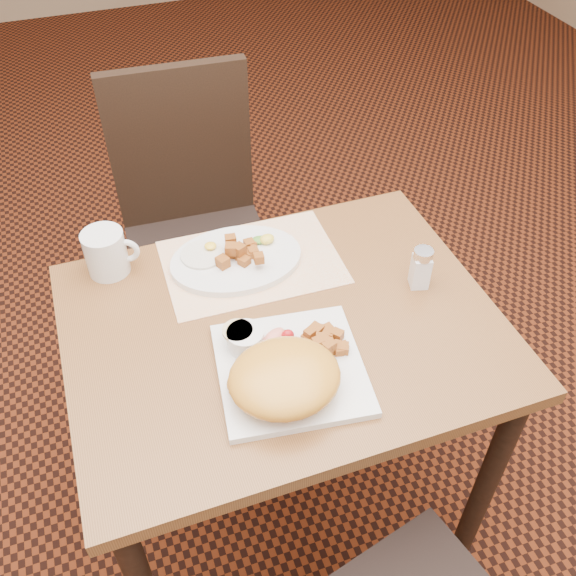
% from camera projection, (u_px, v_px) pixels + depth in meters
% --- Properties ---
extents(ground, '(8.00, 8.00, 0.00)m').
position_uv_depth(ground, '(285.00, 500.00, 1.86)').
color(ground, black).
rests_on(ground, ground).
extents(table, '(0.90, 0.70, 0.75)m').
position_uv_depth(table, '(284.00, 357.00, 1.42)').
color(table, brown).
rests_on(table, ground).
extents(chair_far, '(0.44, 0.45, 0.97)m').
position_uv_depth(chair_far, '(194.00, 217.00, 1.95)').
color(chair_far, black).
rests_on(chair_far, ground).
extents(placemat, '(0.41, 0.29, 0.00)m').
position_uv_depth(placemat, '(252.00, 262.00, 1.48)').
color(placemat, white).
rests_on(placemat, table).
extents(plate_square, '(0.31, 0.31, 0.02)m').
position_uv_depth(plate_square, '(291.00, 369.00, 1.25)').
color(plate_square, silver).
rests_on(plate_square, table).
extents(plate_oval, '(0.31, 0.24, 0.02)m').
position_uv_depth(plate_oval, '(236.00, 260.00, 1.48)').
color(plate_oval, silver).
rests_on(plate_oval, placemat).
extents(hollandaise_mound, '(0.21, 0.19, 0.08)m').
position_uv_depth(hollandaise_mound, '(284.00, 378.00, 1.17)').
color(hollandaise_mound, gold).
rests_on(hollandaise_mound, plate_square).
extents(ramekin, '(0.08, 0.08, 0.04)m').
position_uv_depth(ramekin, '(245.00, 338.00, 1.26)').
color(ramekin, silver).
rests_on(ramekin, plate_square).
extents(garnish_sq, '(0.08, 0.06, 0.03)m').
position_uv_depth(garnish_sq, '(278.00, 336.00, 1.28)').
color(garnish_sq, '#387223').
rests_on(garnish_sq, plate_square).
extents(fried_egg, '(0.10, 0.10, 0.02)m').
position_uv_depth(fried_egg, '(203.00, 253.00, 1.47)').
color(fried_egg, white).
rests_on(fried_egg, plate_oval).
extents(garnish_ov, '(0.06, 0.04, 0.02)m').
position_uv_depth(garnish_ov, '(264.00, 239.00, 1.50)').
color(garnish_ov, '#387223').
rests_on(garnish_ov, plate_oval).
extents(salt_shaker, '(0.05, 0.05, 0.10)m').
position_uv_depth(salt_shaker, '(421.00, 267.00, 1.39)').
color(salt_shaker, white).
rests_on(salt_shaker, table).
extents(coffee_mug, '(0.12, 0.09, 0.11)m').
position_uv_depth(coffee_mug, '(107.00, 252.00, 1.43)').
color(coffee_mug, silver).
rests_on(coffee_mug, table).
extents(home_fries_sq, '(0.11, 0.09, 0.04)m').
position_uv_depth(home_fries_sq, '(322.00, 341.00, 1.27)').
color(home_fries_sq, '#A6581A').
rests_on(home_fries_sq, plate_square).
extents(home_fries_ov, '(0.11, 0.11, 0.04)m').
position_uv_depth(home_fries_ov, '(240.00, 252.00, 1.46)').
color(home_fries_ov, '#A6581A').
rests_on(home_fries_ov, plate_oval).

